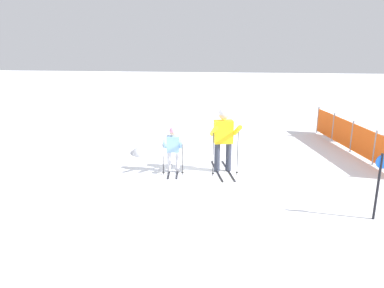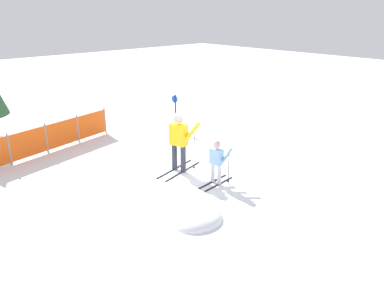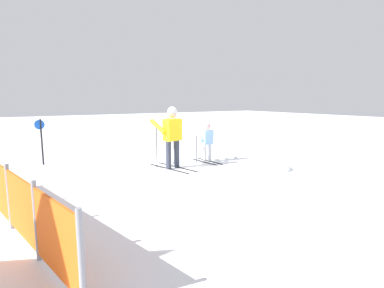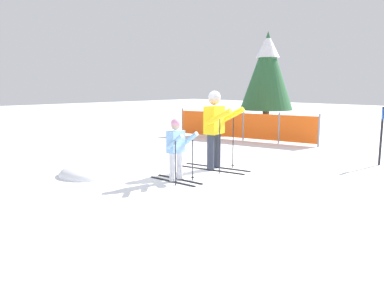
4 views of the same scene
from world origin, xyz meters
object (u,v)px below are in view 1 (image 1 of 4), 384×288
(skier_adult, at_px, (224,134))
(skier_child, at_px, (173,146))
(trail_marker, at_px, (379,179))
(safety_fence, at_px, (352,137))

(skier_adult, relative_size, skier_child, 1.42)
(skier_adult, relative_size, trail_marker, 1.27)
(trail_marker, bearing_deg, skier_adult, -128.62)
(skier_child, distance_m, safety_fence, 5.78)
(skier_adult, distance_m, trail_marker, 3.89)
(safety_fence, height_order, trail_marker, trail_marker)
(skier_child, relative_size, trail_marker, 0.90)
(skier_adult, bearing_deg, trail_marker, 38.62)
(trail_marker, bearing_deg, safety_fence, 168.97)
(trail_marker, bearing_deg, skier_child, -117.46)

